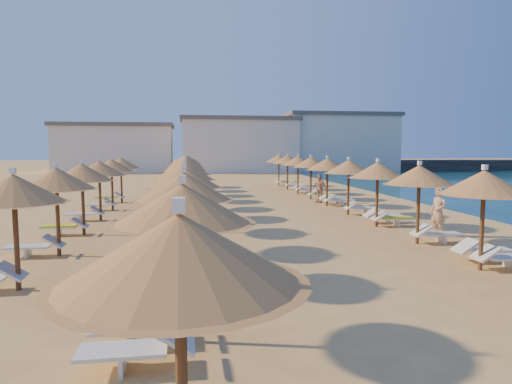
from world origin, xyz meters
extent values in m
plane|color=#DFAB61|center=(0.00, 0.00, 0.00)|extent=(220.00, 220.00, 0.00)
cube|color=black|center=(29.20, 44.64, 0.75)|extent=(30.08, 4.62, 1.50)
cube|color=silver|center=(-13.19, 47.99, 3.00)|extent=(15.00, 8.00, 6.00)
cube|color=#59514C|center=(-13.19, 47.99, 6.25)|extent=(15.60, 8.48, 0.50)
cube|color=silver|center=(3.30, 45.49, 3.40)|extent=(15.00, 8.00, 6.80)
cube|color=#59514C|center=(3.30, 45.49, 7.05)|extent=(15.60, 8.48, 0.50)
cube|color=silver|center=(17.79, 46.61, 3.80)|extent=(15.00, 8.00, 7.60)
cube|color=#59514C|center=(17.79, 46.61, 7.85)|extent=(15.60, 8.48, 0.50)
cylinder|color=brown|center=(4.11, -5.17, 1.15)|extent=(0.12, 0.12, 2.29)
cone|color=brown|center=(4.11, -5.17, 2.37)|extent=(2.26, 2.26, 0.66)
cone|color=brown|center=(4.11, -5.17, 2.10)|extent=(2.44, 2.44, 0.12)
cube|color=white|center=(4.11, -5.17, 2.77)|extent=(0.12, 0.12, 0.14)
cylinder|color=brown|center=(4.11, -1.76, 1.15)|extent=(0.12, 0.12, 2.29)
cone|color=brown|center=(4.11, -1.76, 2.37)|extent=(2.26, 2.26, 0.66)
cone|color=brown|center=(4.11, -1.76, 2.10)|extent=(2.44, 2.44, 0.12)
cube|color=white|center=(4.11, -1.76, 2.77)|extent=(0.12, 0.12, 0.14)
cylinder|color=brown|center=(4.11, 1.66, 1.15)|extent=(0.12, 0.12, 2.29)
cone|color=brown|center=(4.11, 1.66, 2.37)|extent=(2.26, 2.26, 0.66)
cone|color=brown|center=(4.11, 1.66, 2.10)|extent=(2.44, 2.44, 0.12)
cube|color=white|center=(4.11, 1.66, 2.77)|extent=(0.12, 0.12, 0.14)
cylinder|color=brown|center=(4.11, 5.07, 1.15)|extent=(0.12, 0.12, 2.29)
cone|color=brown|center=(4.11, 5.07, 2.37)|extent=(2.26, 2.26, 0.66)
cone|color=brown|center=(4.11, 5.07, 2.10)|extent=(2.44, 2.44, 0.12)
cube|color=white|center=(4.11, 5.07, 2.77)|extent=(0.12, 0.12, 0.14)
cylinder|color=brown|center=(4.11, 8.49, 1.15)|extent=(0.12, 0.12, 2.29)
cone|color=brown|center=(4.11, 8.49, 2.37)|extent=(2.26, 2.26, 0.66)
cone|color=brown|center=(4.11, 8.49, 2.10)|extent=(2.44, 2.44, 0.12)
cube|color=white|center=(4.11, 8.49, 2.77)|extent=(0.12, 0.12, 0.14)
cylinder|color=brown|center=(4.11, 11.90, 1.15)|extent=(0.12, 0.12, 2.29)
cone|color=brown|center=(4.11, 11.90, 2.37)|extent=(2.26, 2.26, 0.66)
cone|color=brown|center=(4.11, 11.90, 2.10)|extent=(2.44, 2.44, 0.12)
cube|color=white|center=(4.11, 11.90, 2.77)|extent=(0.12, 0.12, 0.14)
cylinder|color=brown|center=(4.11, 15.31, 1.15)|extent=(0.12, 0.12, 2.29)
cone|color=brown|center=(4.11, 15.31, 2.37)|extent=(2.26, 2.26, 0.66)
cone|color=brown|center=(4.11, 15.31, 2.10)|extent=(2.44, 2.44, 0.12)
cube|color=white|center=(4.11, 15.31, 2.77)|extent=(0.12, 0.12, 0.14)
cylinder|color=brown|center=(4.11, 18.73, 1.15)|extent=(0.12, 0.12, 2.29)
cone|color=brown|center=(4.11, 18.73, 2.37)|extent=(2.26, 2.26, 0.66)
cone|color=brown|center=(4.11, 18.73, 2.10)|extent=(2.44, 2.44, 0.12)
cube|color=white|center=(4.11, 18.73, 2.77)|extent=(0.12, 0.12, 0.14)
cylinder|color=brown|center=(4.11, 22.14, 1.15)|extent=(0.12, 0.12, 2.29)
cone|color=brown|center=(4.11, 22.14, 2.37)|extent=(2.26, 2.26, 0.66)
cone|color=brown|center=(4.11, 22.14, 2.10)|extent=(2.44, 2.44, 0.12)
cube|color=white|center=(4.11, 22.14, 2.77)|extent=(0.12, 0.12, 0.14)
cylinder|color=brown|center=(-3.75, -12.00, 1.15)|extent=(0.12, 0.12, 2.29)
cone|color=brown|center=(-3.75, -12.00, 2.37)|extent=(2.26, 2.26, 0.66)
cone|color=brown|center=(-3.75, -12.00, 2.10)|extent=(2.44, 2.44, 0.12)
cube|color=white|center=(-3.75, -12.00, 2.77)|extent=(0.12, 0.12, 0.14)
cylinder|color=brown|center=(-3.75, -8.59, 1.15)|extent=(0.12, 0.12, 2.29)
cone|color=brown|center=(-3.75, -8.59, 2.37)|extent=(2.26, 2.26, 0.66)
cone|color=brown|center=(-3.75, -8.59, 2.10)|extent=(2.44, 2.44, 0.12)
cube|color=white|center=(-3.75, -8.59, 2.77)|extent=(0.12, 0.12, 0.14)
cylinder|color=brown|center=(-3.75, -5.17, 1.15)|extent=(0.12, 0.12, 2.29)
cone|color=brown|center=(-3.75, -5.17, 2.37)|extent=(2.26, 2.26, 0.66)
cone|color=brown|center=(-3.75, -5.17, 2.10)|extent=(2.44, 2.44, 0.12)
cube|color=white|center=(-3.75, -5.17, 2.77)|extent=(0.12, 0.12, 0.14)
cylinder|color=brown|center=(-3.75, -1.76, 1.15)|extent=(0.12, 0.12, 2.29)
cone|color=brown|center=(-3.75, -1.76, 2.37)|extent=(2.26, 2.26, 0.66)
cone|color=brown|center=(-3.75, -1.76, 2.10)|extent=(2.44, 2.44, 0.12)
cube|color=white|center=(-3.75, -1.76, 2.77)|extent=(0.12, 0.12, 0.14)
cylinder|color=brown|center=(-3.75, 1.66, 1.15)|extent=(0.12, 0.12, 2.29)
cone|color=brown|center=(-3.75, 1.66, 2.37)|extent=(2.26, 2.26, 0.66)
cone|color=brown|center=(-3.75, 1.66, 2.10)|extent=(2.44, 2.44, 0.12)
cube|color=white|center=(-3.75, 1.66, 2.77)|extent=(0.12, 0.12, 0.14)
cylinder|color=brown|center=(-3.75, 5.07, 1.15)|extent=(0.12, 0.12, 2.29)
cone|color=brown|center=(-3.75, 5.07, 2.37)|extent=(2.26, 2.26, 0.66)
cone|color=brown|center=(-3.75, 5.07, 2.10)|extent=(2.44, 2.44, 0.12)
cube|color=white|center=(-3.75, 5.07, 2.77)|extent=(0.12, 0.12, 0.14)
cylinder|color=brown|center=(-3.75, 8.49, 1.15)|extent=(0.12, 0.12, 2.29)
cone|color=brown|center=(-3.75, 8.49, 2.37)|extent=(2.26, 2.26, 0.66)
cone|color=brown|center=(-3.75, 8.49, 2.10)|extent=(2.44, 2.44, 0.12)
cube|color=white|center=(-3.75, 8.49, 2.77)|extent=(0.12, 0.12, 0.14)
cylinder|color=brown|center=(-3.75, 11.90, 1.15)|extent=(0.12, 0.12, 2.29)
cone|color=brown|center=(-3.75, 11.90, 2.37)|extent=(2.26, 2.26, 0.66)
cone|color=brown|center=(-3.75, 11.90, 2.10)|extent=(2.44, 2.44, 0.12)
cube|color=white|center=(-3.75, 11.90, 2.77)|extent=(0.12, 0.12, 0.14)
cylinder|color=brown|center=(-3.75, 15.31, 1.15)|extent=(0.12, 0.12, 2.29)
cone|color=brown|center=(-3.75, 15.31, 2.37)|extent=(2.26, 2.26, 0.66)
cone|color=brown|center=(-3.75, 15.31, 2.10)|extent=(2.44, 2.44, 0.12)
cube|color=white|center=(-3.75, 15.31, 2.77)|extent=(0.12, 0.12, 0.14)
cylinder|color=brown|center=(-3.75, 18.73, 1.15)|extent=(0.12, 0.12, 2.29)
cone|color=brown|center=(-3.75, 18.73, 2.37)|extent=(2.26, 2.26, 0.66)
cone|color=brown|center=(-3.75, 18.73, 2.10)|extent=(2.44, 2.44, 0.12)
cube|color=white|center=(-3.75, 18.73, 2.77)|extent=(0.12, 0.12, 0.14)
cylinder|color=brown|center=(-3.75, 22.14, 1.15)|extent=(0.12, 0.12, 2.29)
cone|color=brown|center=(-3.75, 22.14, 2.37)|extent=(2.26, 2.26, 0.66)
cone|color=brown|center=(-3.75, 22.14, 2.10)|extent=(2.44, 2.44, 0.12)
cube|color=white|center=(-3.75, 22.14, 2.77)|extent=(0.12, 0.12, 0.14)
cylinder|color=brown|center=(-7.56, -5.17, 1.15)|extent=(0.12, 0.12, 2.29)
cone|color=brown|center=(-7.56, -5.17, 2.37)|extent=(2.26, 2.26, 0.66)
cone|color=brown|center=(-7.56, -5.17, 2.10)|extent=(2.44, 2.44, 0.12)
cube|color=white|center=(-7.56, -5.17, 2.77)|extent=(0.12, 0.12, 0.14)
cylinder|color=brown|center=(-7.56, -1.76, 1.15)|extent=(0.12, 0.12, 2.29)
cone|color=brown|center=(-7.56, -1.76, 2.37)|extent=(2.26, 2.26, 0.66)
cone|color=brown|center=(-7.56, -1.76, 2.10)|extent=(2.44, 2.44, 0.12)
cube|color=white|center=(-7.56, -1.76, 2.77)|extent=(0.12, 0.12, 0.14)
cylinder|color=brown|center=(-7.56, 1.66, 1.15)|extent=(0.12, 0.12, 2.29)
cone|color=brown|center=(-7.56, 1.66, 2.37)|extent=(2.26, 2.26, 0.66)
cone|color=brown|center=(-7.56, 1.66, 2.10)|extent=(2.44, 2.44, 0.12)
cube|color=white|center=(-7.56, 1.66, 2.77)|extent=(0.12, 0.12, 0.14)
cylinder|color=brown|center=(-7.56, 5.07, 1.15)|extent=(0.12, 0.12, 2.29)
cone|color=brown|center=(-7.56, 5.07, 2.37)|extent=(2.26, 2.26, 0.66)
cone|color=brown|center=(-7.56, 5.07, 2.10)|extent=(2.44, 2.44, 0.12)
cube|color=white|center=(-7.56, 5.07, 2.77)|extent=(0.12, 0.12, 0.14)
cylinder|color=brown|center=(-7.56, 8.49, 1.15)|extent=(0.12, 0.12, 2.29)
cone|color=brown|center=(-7.56, 8.49, 2.37)|extent=(2.26, 2.26, 0.66)
cone|color=brown|center=(-7.56, 8.49, 2.10)|extent=(2.44, 2.44, 0.12)
cube|color=white|center=(-7.56, 8.49, 2.77)|extent=(0.12, 0.12, 0.14)
cylinder|color=brown|center=(-7.56, 11.90, 1.15)|extent=(0.12, 0.12, 2.29)
cone|color=brown|center=(-7.56, 11.90, 2.37)|extent=(2.26, 2.26, 0.66)
cone|color=brown|center=(-7.56, 11.90, 2.10)|extent=(2.44, 2.44, 0.12)
cube|color=white|center=(-7.56, 11.90, 2.77)|extent=(0.12, 0.12, 0.14)
cube|color=silver|center=(-4.65, -8.59, 0.32)|extent=(1.30, 0.60, 0.06)
cube|color=silver|center=(-4.65, -8.59, 0.16)|extent=(0.06, 0.54, 0.32)
cube|color=silver|center=(-3.88, -8.59, 0.46)|extent=(0.58, 0.60, 0.40)
cube|color=silver|center=(-4.65, -9.49, 0.32)|extent=(1.30, 0.60, 0.06)
cube|color=silver|center=(-4.65, -9.49, 0.16)|extent=(0.06, 0.54, 0.32)
cube|color=silver|center=(-3.88, -9.49, 0.46)|extent=(0.58, 0.60, 0.40)
cube|color=silver|center=(5.01, -5.17, 0.32)|extent=(1.30, 0.60, 0.06)
cube|color=silver|center=(5.01, -5.17, 0.16)|extent=(0.06, 0.54, 0.32)
cube|color=silver|center=(4.24, -5.17, 0.46)|extent=(0.58, 0.60, 0.40)
cube|color=silver|center=(5.01, -4.27, 0.32)|extent=(1.30, 0.60, 0.06)
cube|color=silver|center=(5.01, -4.27, 0.16)|extent=(0.06, 0.54, 0.32)
cube|color=silver|center=(4.24, -4.27, 0.46)|extent=(0.58, 0.60, 0.40)
cube|color=silver|center=(-4.65, -5.17, 0.32)|extent=(1.30, 0.60, 0.06)
cube|color=silver|center=(-4.65, -5.17, 0.16)|extent=(0.06, 0.54, 0.32)
cube|color=silver|center=(-3.88, -5.17, 0.46)|extent=(0.58, 0.60, 0.40)
cube|color=silver|center=(5.01, -1.76, 0.32)|extent=(1.30, 0.60, 0.06)
cube|color=silver|center=(5.01, -1.76, 0.16)|extent=(0.06, 0.54, 0.32)
cube|color=silver|center=(4.24, -1.76, 0.46)|extent=(0.58, 0.60, 0.40)
cube|color=silver|center=(-4.65, -1.76, 0.32)|extent=(1.30, 0.60, 0.06)
cube|color=silver|center=(-4.65, -1.76, 0.16)|extent=(0.06, 0.54, 0.32)
cube|color=silver|center=(-3.88, -1.76, 0.46)|extent=(0.58, 0.60, 0.40)
cube|color=silver|center=(-4.65, -2.66, 0.32)|extent=(1.30, 0.60, 0.06)
cube|color=silver|center=(-4.65, -2.66, 0.16)|extent=(0.06, 0.54, 0.32)
cube|color=silver|center=(-3.88, -2.66, 0.46)|extent=(0.58, 0.60, 0.40)
cube|color=yellow|center=(-4.65, -2.66, 0.38)|extent=(1.25, 0.55, 0.05)
cube|color=silver|center=(5.01, 1.66, 0.32)|extent=(1.30, 0.60, 0.06)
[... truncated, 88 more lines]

